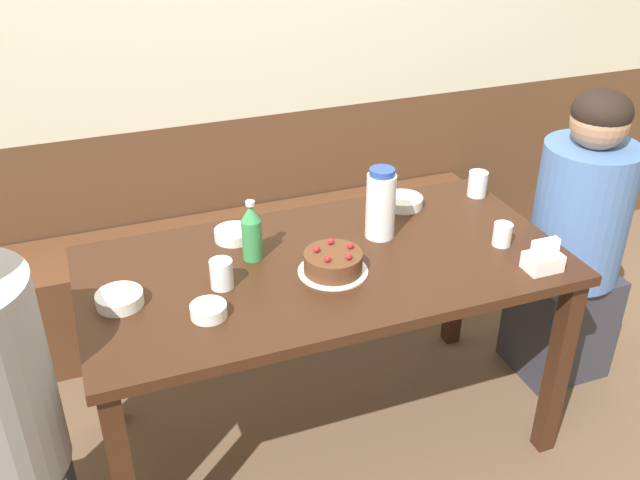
{
  "coord_description": "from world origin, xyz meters",
  "views": [
    {
      "loc": [
        -0.69,
        -1.8,
        1.92
      ],
      "look_at": [
        0.0,
        0.05,
        0.79
      ],
      "focal_mm": 40.0,
      "sensor_mm": 36.0,
      "label": 1
    }
  ],
  "objects": [
    {
      "name": "ground_plane",
      "position": [
        0.0,
        0.0,
        0.0
      ],
      "size": [
        12.0,
        12.0,
        0.0
      ],
      "primitive_type": "plane",
      "color": "brown"
    },
    {
      "name": "back_wall",
      "position": [
        0.0,
        1.05,
        1.25
      ],
      "size": [
        4.8,
        0.04,
        2.5
      ],
      "color": "brown",
      "rests_on": "ground_plane"
    },
    {
      "name": "bench_seat",
      "position": [
        0.0,
        0.83,
        0.23
      ],
      "size": [
        2.14,
        0.38,
        0.45
      ],
      "color": "#56331E",
      "rests_on": "ground_plane"
    },
    {
      "name": "dining_table",
      "position": [
        0.0,
        0.0,
        0.65
      ],
      "size": [
        1.53,
        0.77,
        0.74
      ],
      "color": "#381E11",
      "rests_on": "ground_plane"
    },
    {
      "name": "birthday_cake",
      "position": [
        0.0,
        -0.07,
        0.78
      ],
      "size": [
        0.22,
        0.22,
        0.09
      ],
      "color": "white",
      "rests_on": "dining_table"
    },
    {
      "name": "water_pitcher",
      "position": [
        0.23,
        0.09,
        0.86
      ],
      "size": [
        0.1,
        0.1,
        0.25
      ],
      "color": "white",
      "rests_on": "dining_table"
    },
    {
      "name": "soju_bottle",
      "position": [
        -0.21,
        0.1,
        0.84
      ],
      "size": [
        0.06,
        0.06,
        0.2
      ],
      "color": "#388E4C",
      "rests_on": "dining_table"
    },
    {
      "name": "napkin_holder",
      "position": [
        0.61,
        -0.28,
        0.78
      ],
      "size": [
        0.11,
        0.08,
        0.11
      ],
      "color": "white",
      "rests_on": "dining_table"
    },
    {
      "name": "bowl_soup_white",
      "position": [
        -0.41,
        -0.16,
        0.76
      ],
      "size": [
        0.1,
        0.1,
        0.04
      ],
      "color": "white",
      "rests_on": "dining_table"
    },
    {
      "name": "bowl_rice_small",
      "position": [
        0.4,
        0.26,
        0.76
      ],
      "size": [
        0.14,
        0.14,
        0.04
      ],
      "color": "white",
      "rests_on": "dining_table"
    },
    {
      "name": "bowl_side_dish",
      "position": [
        -0.24,
        0.24,
        0.76
      ],
      "size": [
        0.13,
        0.13,
        0.04
      ],
      "color": "white",
      "rests_on": "dining_table"
    },
    {
      "name": "bowl_sauce_shallow",
      "position": [
        -0.64,
        -0.02,
        0.76
      ],
      "size": [
        0.14,
        0.14,
        0.04
      ],
      "color": "white",
      "rests_on": "dining_table"
    },
    {
      "name": "glass_water_tall",
      "position": [
        0.58,
        -0.11,
        0.78
      ],
      "size": [
        0.06,
        0.06,
        0.08
      ],
      "color": "silver",
      "rests_on": "dining_table"
    },
    {
      "name": "glass_tumbler_short",
      "position": [
        -0.34,
        -0.03,
        0.79
      ],
      "size": [
        0.07,
        0.07,
        0.09
      ],
      "color": "silver",
      "rests_on": "dining_table"
    },
    {
      "name": "glass_shot_small",
      "position": [
        0.7,
        0.24,
        0.79
      ],
      "size": [
        0.07,
        0.07,
        0.09
      ],
      "color": "silver",
      "rests_on": "dining_table"
    },
    {
      "name": "person_teal_shirt",
      "position": [
        1.03,
        0.04,
        0.58
      ],
      "size": [
        0.35,
        0.35,
        1.18
      ],
      "rotation": [
        0.0,
        0.0,
        3.14
      ],
      "color": "#33333D",
      "rests_on": "ground_plane"
    }
  ]
}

